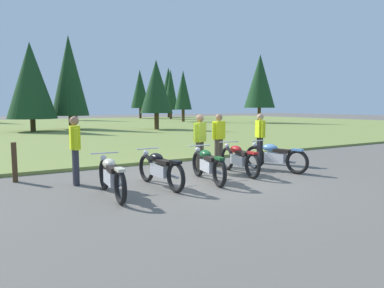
{
  "coord_description": "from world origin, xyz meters",
  "views": [
    {
      "loc": [
        -4.79,
        -7.5,
        1.91
      ],
      "look_at": [
        0.0,
        0.6,
        0.9
      ],
      "focal_mm": 33.01,
      "sensor_mm": 36.0,
      "label": 1
    }
  ],
  "objects_px": {
    "motorcycle_black": "(160,169)",
    "rider_near_row_end": "(200,139)",
    "rider_with_back_turned": "(75,146)",
    "motorcycle_sky_blue": "(275,156)",
    "motorcycle_cream": "(111,176)",
    "rider_checking_bike": "(219,137)",
    "motorcycle_red": "(239,159)",
    "rider_in_hivis_vest": "(260,135)",
    "motorcycle_british_green": "(208,164)",
    "trail_marker_post": "(14,162)"
  },
  "relations": [
    {
      "from": "motorcycle_sky_blue",
      "to": "motorcycle_black",
      "type": "bearing_deg",
      "value": -177.86
    },
    {
      "from": "motorcycle_sky_blue",
      "to": "trail_marker_post",
      "type": "xyz_separation_m",
      "value": [
        -6.74,
        2.21,
        0.07
      ]
    },
    {
      "from": "motorcycle_red",
      "to": "rider_in_hivis_vest",
      "type": "height_order",
      "value": "rider_in_hivis_vest"
    },
    {
      "from": "rider_with_back_turned",
      "to": "motorcycle_sky_blue",
      "type": "bearing_deg",
      "value": -10.9
    },
    {
      "from": "motorcycle_british_green",
      "to": "rider_with_back_turned",
      "type": "distance_m",
      "value": 3.29
    },
    {
      "from": "motorcycle_black",
      "to": "rider_checking_bike",
      "type": "bearing_deg",
      "value": 29.97
    },
    {
      "from": "rider_with_back_turned",
      "to": "rider_near_row_end",
      "type": "relative_size",
      "value": 1.0
    },
    {
      "from": "rider_checking_bike",
      "to": "trail_marker_post",
      "type": "distance_m",
      "value": 5.82
    },
    {
      "from": "rider_checking_bike",
      "to": "motorcycle_black",
      "type": "bearing_deg",
      "value": -150.03
    },
    {
      "from": "motorcycle_black",
      "to": "trail_marker_post",
      "type": "height_order",
      "value": "trail_marker_post"
    },
    {
      "from": "rider_with_back_turned",
      "to": "rider_near_row_end",
      "type": "distance_m",
      "value": 3.54
    },
    {
      "from": "motorcycle_cream",
      "to": "motorcycle_black",
      "type": "height_order",
      "value": "same"
    },
    {
      "from": "motorcycle_sky_blue",
      "to": "rider_near_row_end",
      "type": "xyz_separation_m",
      "value": [
        -1.95,
        1.06,
        0.51
      ]
    },
    {
      "from": "motorcycle_british_green",
      "to": "rider_near_row_end",
      "type": "bearing_deg",
      "value": 66.62
    },
    {
      "from": "motorcycle_cream",
      "to": "rider_with_back_turned",
      "type": "relative_size",
      "value": 1.26
    },
    {
      "from": "rider_with_back_turned",
      "to": "trail_marker_post",
      "type": "height_order",
      "value": "rider_with_back_turned"
    },
    {
      "from": "motorcycle_black",
      "to": "motorcycle_red",
      "type": "height_order",
      "value": "same"
    },
    {
      "from": "motorcycle_british_green",
      "to": "motorcycle_cream",
      "type": "bearing_deg",
      "value": -175.12
    },
    {
      "from": "motorcycle_black",
      "to": "motorcycle_sky_blue",
      "type": "bearing_deg",
      "value": 2.14
    },
    {
      "from": "motorcycle_sky_blue",
      "to": "rider_near_row_end",
      "type": "height_order",
      "value": "rider_near_row_end"
    },
    {
      "from": "motorcycle_black",
      "to": "rider_near_row_end",
      "type": "bearing_deg",
      "value": 32.81
    },
    {
      "from": "motorcycle_black",
      "to": "rider_with_back_turned",
      "type": "height_order",
      "value": "rider_with_back_turned"
    },
    {
      "from": "motorcycle_red",
      "to": "motorcycle_sky_blue",
      "type": "bearing_deg",
      "value": -8.16
    },
    {
      "from": "trail_marker_post",
      "to": "rider_checking_bike",
      "type": "bearing_deg",
      "value": -7.1
    },
    {
      "from": "motorcycle_cream",
      "to": "rider_in_hivis_vest",
      "type": "relative_size",
      "value": 1.26
    },
    {
      "from": "motorcycle_cream",
      "to": "motorcycle_sky_blue",
      "type": "xyz_separation_m",
      "value": [
        5.08,
        0.43,
        0.0
      ]
    },
    {
      "from": "motorcycle_cream",
      "to": "motorcycle_sky_blue",
      "type": "height_order",
      "value": "same"
    },
    {
      "from": "motorcycle_british_green",
      "to": "rider_checking_bike",
      "type": "xyz_separation_m",
      "value": [
        1.53,
        1.71,
        0.51
      ]
    },
    {
      "from": "rider_in_hivis_vest",
      "to": "rider_near_row_end",
      "type": "height_order",
      "value": "same"
    },
    {
      "from": "motorcycle_cream",
      "to": "motorcycle_red",
      "type": "xyz_separation_m",
      "value": [
        3.88,
        0.61,
        0.0
      ]
    },
    {
      "from": "rider_checking_bike",
      "to": "rider_near_row_end",
      "type": "distance_m",
      "value": 1.07
    },
    {
      "from": "rider_checking_bike",
      "to": "rider_with_back_turned",
      "type": "height_order",
      "value": "same"
    },
    {
      "from": "rider_in_hivis_vest",
      "to": "rider_near_row_end",
      "type": "distance_m",
      "value": 2.52
    },
    {
      "from": "motorcycle_cream",
      "to": "rider_with_back_turned",
      "type": "bearing_deg",
      "value": 105.23
    },
    {
      "from": "rider_checking_bike",
      "to": "rider_in_hivis_vest",
      "type": "relative_size",
      "value": 1.0
    },
    {
      "from": "trail_marker_post",
      "to": "motorcycle_sky_blue",
      "type": "bearing_deg",
      "value": -18.16
    },
    {
      "from": "motorcycle_british_green",
      "to": "motorcycle_sky_blue",
      "type": "distance_m",
      "value": 2.51
    },
    {
      "from": "motorcycle_black",
      "to": "motorcycle_cream",
      "type": "bearing_deg",
      "value": -167.14
    },
    {
      "from": "trail_marker_post",
      "to": "motorcycle_red",
      "type": "bearing_deg",
      "value": -20.21
    },
    {
      "from": "motorcycle_black",
      "to": "rider_near_row_end",
      "type": "xyz_separation_m",
      "value": [
        1.86,
        1.2,
        0.51
      ]
    },
    {
      "from": "motorcycle_cream",
      "to": "rider_with_back_turned",
      "type": "xyz_separation_m",
      "value": [
        -0.41,
        1.49,
        0.51
      ]
    },
    {
      "from": "rider_in_hivis_vest",
      "to": "motorcycle_cream",
      "type": "bearing_deg",
      "value": -162.96
    },
    {
      "from": "motorcycle_black",
      "to": "rider_with_back_turned",
      "type": "distance_m",
      "value": 2.12
    },
    {
      "from": "motorcycle_british_green",
      "to": "motorcycle_red",
      "type": "height_order",
      "value": "same"
    },
    {
      "from": "motorcycle_sky_blue",
      "to": "rider_with_back_turned",
      "type": "height_order",
      "value": "rider_with_back_turned"
    },
    {
      "from": "motorcycle_cream",
      "to": "motorcycle_black",
      "type": "xyz_separation_m",
      "value": [
        1.27,
        0.29,
        0.0
      ]
    },
    {
      "from": "rider_in_hivis_vest",
      "to": "trail_marker_post",
      "type": "bearing_deg",
      "value": 172.85
    },
    {
      "from": "rider_with_back_turned",
      "to": "motorcycle_red",
      "type": "bearing_deg",
      "value": -11.66
    },
    {
      "from": "motorcycle_black",
      "to": "rider_with_back_turned",
      "type": "relative_size",
      "value": 1.26
    },
    {
      "from": "motorcycle_red",
      "to": "trail_marker_post",
      "type": "bearing_deg",
      "value": 159.79
    }
  ]
}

